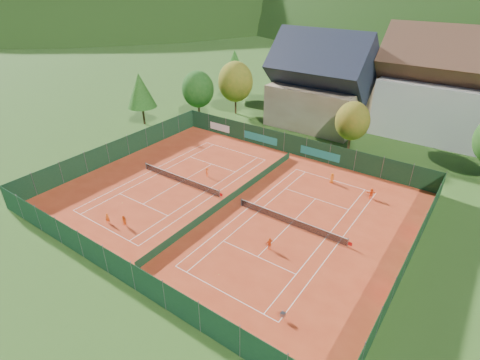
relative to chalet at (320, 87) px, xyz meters
The scene contains 27 objects.
ground 30.87m from the chalet, 84.29° to the right, with size 600.00×600.00×0.00m, color #295019.
clay_pad 30.87m from the chalet, 84.29° to the right, with size 40.00×32.00×0.01m, color #B2361A.
court_markings_left 31.12m from the chalet, 99.46° to the right, with size 11.03×23.83×0.00m.
court_markings_right 32.63m from the chalet, 69.86° to the right, with size 11.03×23.83×0.00m.
tennis_net_left 31.00m from the chalet, 99.17° to the right, with size 13.30×0.10×1.02m.
tennis_net_right 32.59m from the chalet, 69.60° to the right, with size 13.30×0.10×1.02m.
court_divider 30.77m from the chalet, 84.29° to the right, with size 0.03×28.80×1.00m.
fence_north 15.14m from the chalet, 79.70° to the right, with size 40.00×0.10×3.00m.
fence_south 46.38m from the chalet, 86.27° to the right, with size 40.00×0.04×3.00m.
fence_west 34.86m from the chalet, 119.54° to the right, with size 0.04×32.00×3.00m.
fence_east 38.11m from the chalet, 52.48° to the right, with size 0.09×32.00×3.00m.
chalet is the anchor object (origin of this frame).
hotel_block_a 19.94m from the chalet, 17.53° to the left, with size 21.60×11.00×17.25m.
tree_west_front 21.51m from the chalet, 152.24° to the right, with size 5.72×5.72×8.69m.
tree_west_mid 15.53m from the chalet, 165.07° to the right, with size 6.44×6.44×9.78m.
tree_west_back 21.38m from the chalet, 169.22° to the left, with size 5.60×5.60×10.00m.
tree_center 12.19m from the chalet, 41.63° to the right, with size 5.01×5.01×7.60m.
tree_west_side 30.81m from the chalet, 144.25° to the right, with size 5.04×5.04×9.00m.
ball_hopper 45.04m from the chalet, 68.20° to the right, with size 0.34×0.34×0.80m.
loose_ball_0 38.84m from the chalet, 100.80° to the right, with size 0.07×0.07×0.07m, color #CCD833.
loose_ball_1 42.08m from the chalet, 76.78° to the right, with size 0.07×0.07×0.07m, color #CCD833.
player_left_near 41.85m from the chalet, 97.20° to the right, with size 0.44×0.29×1.21m, color #F45D15.
player_left_mid 41.01m from the chalet, 94.69° to the right, with size 0.62×0.48×1.27m, color #F05B15.
player_left_far 27.60m from the chalet, 96.80° to the right, with size 0.84×0.48×1.30m, color #F95116.
player_right_near 37.05m from the chalet, 71.98° to the right, with size 0.79×0.33×1.35m, color #E65014.
player_right_far_a 22.61m from the chalet, 59.81° to the right, with size 0.68×0.44×1.39m, color orange.
player_right_far_b 26.24m from the chalet, 50.37° to the right, with size 1.26×0.40×1.36m, color #F94F16.
Camera 1 is at (22.55, -29.89, 23.73)m, focal length 28.00 mm.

